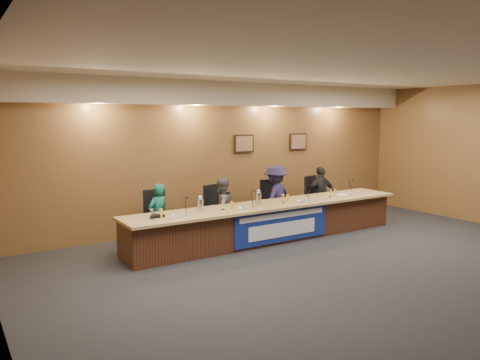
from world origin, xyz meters
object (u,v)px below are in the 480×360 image
object	(u,v)px
carafe_left	(200,205)
speakerphone	(156,216)
dais_body	(270,223)
panelist_d	(321,195)
office_chair_b	(219,214)
panelist_b	(222,208)
office_chair_a	(156,222)
office_chair_c	(273,207)
office_chair_d	(318,202)
panelist_c	(275,198)
banner	(283,225)
carafe_mid	(258,198)
panelist_a	(158,216)

from	to	relation	value
carafe_left	speakerphone	bearing A→B (deg)	-177.20
dais_body	panelist_d	distance (m)	2.06
office_chair_b	panelist_b	bearing A→B (deg)	-107.21
office_chair_a	speakerphone	world-z (taller)	speakerphone
office_chair_b	office_chair_c	size ratio (longest dim) A/B	1.00
office_chair_d	carafe_left	world-z (taller)	carafe_left
panelist_d	office_chair_a	distance (m)	4.07
dais_body	panelist_c	world-z (taller)	panelist_c
dais_body	banner	xyz separation A→B (m)	(0.00, -0.41, 0.03)
office_chair_c	speakerphone	world-z (taller)	speakerphone
panelist_c	office_chair_d	size ratio (longest dim) A/B	2.97
office_chair_c	carafe_mid	bearing A→B (deg)	-127.57
dais_body	office_chair_b	size ratio (longest dim) A/B	12.50
panelist_b	office_chair_b	bearing A→B (deg)	-104.08
panelist_d	office_chair_d	world-z (taller)	panelist_d
carafe_left	office_chair_c	bearing A→B (deg)	18.09
speakerphone	dais_body	bearing A→B (deg)	0.47
carafe_left	carafe_mid	xyz separation A→B (m)	(1.28, -0.02, 0.00)
panelist_d	office_chair_d	size ratio (longest dim) A/B	2.75
panelist_a	speakerphone	size ratio (longest dim) A/B	3.86
panelist_a	office_chair_c	bearing A→B (deg)	162.26
dais_body	panelist_a	distance (m)	2.24
panelist_a	panelist_c	world-z (taller)	panelist_c
speakerphone	banner	bearing A→B (deg)	-9.19
dais_body	banner	bearing A→B (deg)	-90.00
office_chair_c	speakerphone	size ratio (longest dim) A/B	1.50
panelist_c	office_chair_b	distance (m)	1.39
panelist_a	carafe_left	size ratio (longest dim) A/B	5.31
panelist_b	office_chair_a	bearing A→B (deg)	-18.23
dais_body	panelist_c	xyz separation A→B (m)	(0.61, 0.63, 0.36)
office_chair_a	office_chair_b	distance (m)	1.38
speakerphone	carafe_mid	bearing A→B (deg)	0.72
office_chair_d	carafe_left	bearing A→B (deg)	177.34
office_chair_a	office_chair_c	distance (m)	2.74
panelist_d	speakerphone	size ratio (longest dim) A/B	4.13
panelist_c	office_chair_c	bearing A→B (deg)	-112.42
dais_body	speakerphone	bearing A→B (deg)	-179.53
panelist_d	office_chair_a	world-z (taller)	panelist_d
office_chair_a	banner	bearing A→B (deg)	-12.96
panelist_c	carafe_mid	size ratio (longest dim) A/B	5.87
panelist_d	speakerphone	bearing A→B (deg)	17.75
dais_body	panelist_c	bearing A→B (deg)	45.97
panelist_a	panelist_c	size ratio (longest dim) A/B	0.87
panelist_b	carafe_left	size ratio (longest dim) A/B	5.37
panelist_d	carafe_left	world-z (taller)	panelist_d
carafe_mid	speakerphone	world-z (taller)	carafe_mid
office_chair_a	office_chair_b	bearing A→B (deg)	15.35
banner	panelist_c	bearing A→B (deg)	59.74
banner	panelist_a	xyz separation A→B (m)	(-2.13, 1.05, 0.24)
office_chair_a	office_chair_c	world-z (taller)	same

